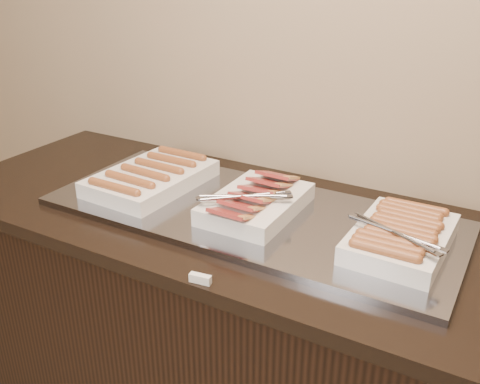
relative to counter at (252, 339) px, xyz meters
name	(u,v)px	position (x,y,z in m)	size (l,w,h in m)	color
counter	(252,339)	(0.00, 0.00, 0.00)	(2.06, 0.76, 0.90)	black
warming_tray	(250,213)	(-0.01, 0.00, 0.46)	(1.20, 0.50, 0.02)	gray
dish_left	(151,177)	(-0.37, 0.00, 0.50)	(0.28, 0.40, 0.07)	silver
dish_center	(255,202)	(0.01, 0.00, 0.50)	(0.25, 0.36, 0.09)	silver
dish_right	(400,236)	(0.42, 0.00, 0.50)	(0.27, 0.34, 0.08)	silver
label_holder	(200,279)	(0.05, -0.36, 0.46)	(0.05, 0.02, 0.02)	silver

